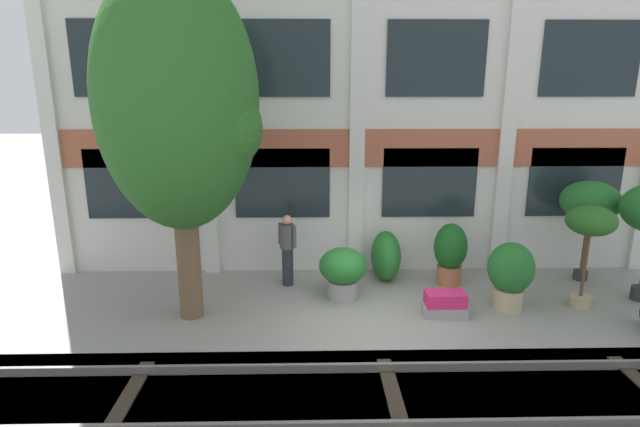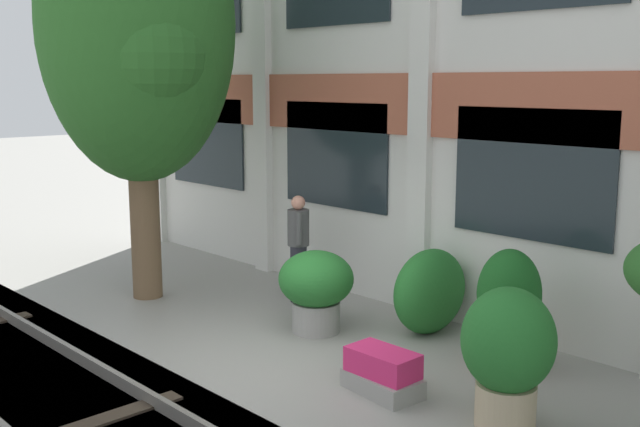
% 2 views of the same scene
% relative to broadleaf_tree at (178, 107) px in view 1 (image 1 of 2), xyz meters
% --- Properties ---
extents(ground_plane, '(80.00, 80.00, 0.00)m').
position_rel_broadleaf_tree_xyz_m(ground_plane, '(3.55, -0.62, -4.18)').
color(ground_plane, gray).
extents(apartment_facade, '(14.73, 0.64, 7.87)m').
position_rel_broadleaf_tree_xyz_m(apartment_facade, '(3.55, 2.76, -0.26)').
color(apartment_facade, silver).
rests_on(apartment_facade, ground).
extents(rail_tracks, '(22.37, 2.80, 0.43)m').
position_rel_broadleaf_tree_xyz_m(rail_tracks, '(3.55, -2.86, -4.31)').
color(rail_tracks, '#4C473F').
rests_on(rail_tracks, ground).
extents(broadleaf_tree, '(3.14, 2.99, 6.72)m').
position_rel_broadleaf_tree_xyz_m(broadleaf_tree, '(0.00, 0.00, 0.00)').
color(broadleaf_tree, brown).
rests_on(broadleaf_tree, ground).
extents(potted_plant_ribbed_drum, '(0.76, 0.76, 1.47)m').
position_rel_broadleaf_tree_xyz_m(potted_plant_ribbed_drum, '(5.69, 1.57, -3.39)').
color(potted_plant_ribbed_drum, '#B76647').
rests_on(potted_plant_ribbed_drum, ground).
extents(potted_plant_terracotta_small, '(0.99, 0.99, 2.19)m').
position_rel_broadleaf_tree_xyz_m(potted_plant_terracotta_small, '(8.15, 0.28, -2.44)').
color(potted_plant_terracotta_small, tan).
rests_on(potted_plant_terracotta_small, ground).
extents(potted_plant_glazed_jar, '(0.94, 0.94, 1.45)m').
position_rel_broadleaf_tree_xyz_m(potted_plant_glazed_jar, '(6.56, 0.19, -3.37)').
color(potted_plant_glazed_jar, tan).
rests_on(potted_plant_glazed_jar, ground).
extents(potted_plant_low_pan, '(1.34, 1.34, 2.42)m').
position_rel_broadleaf_tree_xyz_m(potted_plant_low_pan, '(8.95, 1.76, -2.26)').
color(potted_plant_low_pan, '#333333').
rests_on(potted_plant_low_pan, ground).
extents(potted_plant_stone_basin, '(1.04, 1.04, 1.14)m').
position_rel_broadleaf_tree_xyz_m(potted_plant_stone_basin, '(3.13, 0.80, -3.53)').
color(potted_plant_stone_basin, gray).
rests_on(potted_plant_stone_basin, ground).
extents(potted_plant_square_trough, '(0.94, 0.59, 0.50)m').
position_rel_broadleaf_tree_xyz_m(potted_plant_square_trough, '(5.16, -0.09, -3.95)').
color(potted_plant_square_trough, gray).
rests_on(potted_plant_square_trough, ground).
extents(resident_by_doorway, '(0.43, 0.37, 1.69)m').
position_rel_broadleaf_tree_xyz_m(resident_by_doorway, '(1.89, 1.58, -3.27)').
color(resident_by_doorway, '#282833').
rests_on(resident_by_doorway, ground).
extents(topiary_hedge, '(0.74, 1.29, 1.18)m').
position_rel_broadleaf_tree_xyz_m(topiary_hedge, '(4.24, 1.90, -3.59)').
color(topiary_hedge, '#236B28').
rests_on(topiary_hedge, ground).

